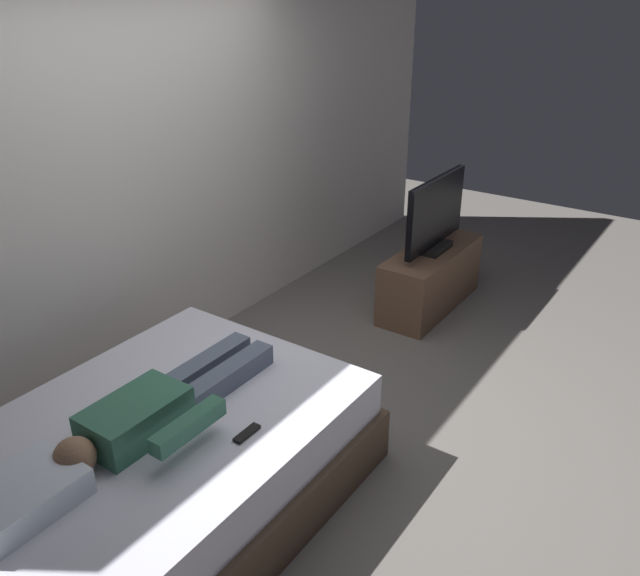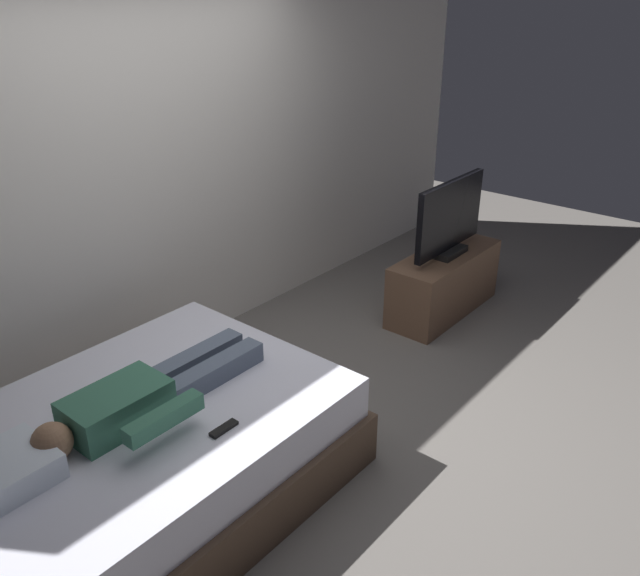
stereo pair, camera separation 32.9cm
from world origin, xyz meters
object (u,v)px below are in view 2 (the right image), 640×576
object	(u,v)px
remote	(224,429)
bed	(142,457)
person	(142,398)
tv	(450,219)
tv_stand	(444,283)

from	to	relation	value
remote	bed	bearing A→B (deg)	112.37
person	tv	distance (m)	2.80
bed	remote	distance (m)	0.55
bed	person	xyz separation A→B (m)	(0.03, -0.03, 0.36)
person	tv	xyz separation A→B (m)	(2.79, -0.08, 0.16)
person	tv_stand	bearing A→B (deg)	-1.65
bed	tv_stand	size ratio (longest dim) A/B	1.84
person	remote	bearing A→B (deg)	-69.53
remote	tv	distance (m)	2.67
bed	tv_stand	xyz separation A→B (m)	(2.82, -0.11, -0.01)
tv	remote	bearing A→B (deg)	-173.01
person	tv_stand	size ratio (longest dim) A/B	1.15
person	remote	xyz separation A→B (m)	(0.15, -0.40, -0.07)
bed	person	distance (m)	0.36
bed	tv	world-z (taller)	tv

